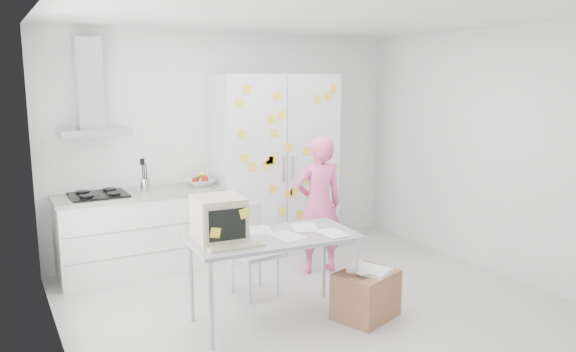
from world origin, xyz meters
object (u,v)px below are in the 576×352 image
chair (251,245)px  cardboard_box (366,294)px  person (319,205)px  desk (240,228)px

chair → cardboard_box: chair is taller
person → cardboard_box: 1.40m
desk → cardboard_box: bearing=-16.6°
chair → desk: bearing=-129.0°
cardboard_box → desk: bearing=159.3°
person → chair: 1.00m
cardboard_box → chair: bearing=122.6°
desk → cardboard_box: (1.06, -0.40, -0.67)m
desk → cardboard_box: desk is taller
person → desk: bearing=41.6°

